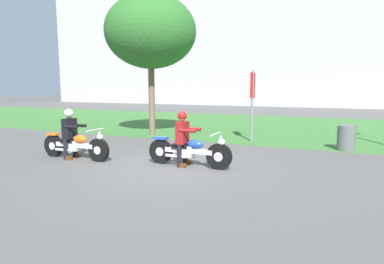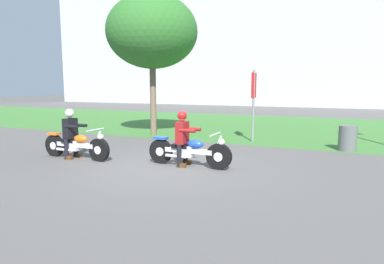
% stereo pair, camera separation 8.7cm
% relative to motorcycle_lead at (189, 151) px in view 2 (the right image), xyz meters
% --- Properties ---
extents(ground, '(120.00, 120.00, 0.00)m').
position_rel_motorcycle_lead_xyz_m(ground, '(-0.48, -0.40, -0.39)').
color(ground, '#565451').
extents(grass_verge, '(60.00, 12.00, 0.01)m').
position_rel_motorcycle_lead_xyz_m(grass_verge, '(-0.48, 9.56, -0.39)').
color(grass_verge, '#3D7533').
rests_on(grass_verge, ground).
extents(stadium_facade, '(59.46, 8.00, 16.73)m').
position_rel_motorcycle_lead_xyz_m(stadium_facade, '(-1.41, 30.48, 7.98)').
color(stadium_facade, silver).
rests_on(stadium_facade, ground).
extents(motorcycle_lead, '(2.25, 0.66, 0.88)m').
position_rel_motorcycle_lead_xyz_m(motorcycle_lead, '(0.00, 0.00, 0.00)').
color(motorcycle_lead, black).
rests_on(motorcycle_lead, ground).
extents(rider_lead, '(0.55, 0.48, 1.40)m').
position_rel_motorcycle_lead_xyz_m(rider_lead, '(-0.17, 0.00, 0.43)').
color(rider_lead, black).
rests_on(rider_lead, ground).
extents(motorcycle_follow, '(2.24, 0.66, 0.87)m').
position_rel_motorcycle_lead_xyz_m(motorcycle_follow, '(-3.25, -0.49, -0.01)').
color(motorcycle_follow, black).
rests_on(motorcycle_follow, ground).
extents(rider_follow, '(0.55, 0.48, 1.39)m').
position_rel_motorcycle_lead_xyz_m(rider_follow, '(-3.42, -0.49, 0.42)').
color(rider_follow, black).
rests_on(rider_follow, ground).
extents(tree_roadside, '(3.68, 3.68, 5.67)m').
position_rel_motorcycle_lead_xyz_m(tree_roadside, '(-3.69, 4.41, 3.79)').
color(tree_roadside, brown).
rests_on(tree_roadside, ground).
extents(trash_can, '(0.54, 0.54, 0.80)m').
position_rel_motorcycle_lead_xyz_m(trash_can, '(3.66, 3.92, 0.01)').
color(trash_can, '#595E5B').
rests_on(trash_can, ground).
extents(sign_banner, '(0.08, 0.60, 2.60)m').
position_rel_motorcycle_lead_xyz_m(sign_banner, '(0.52, 4.40, 1.33)').
color(sign_banner, gray).
rests_on(sign_banner, ground).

